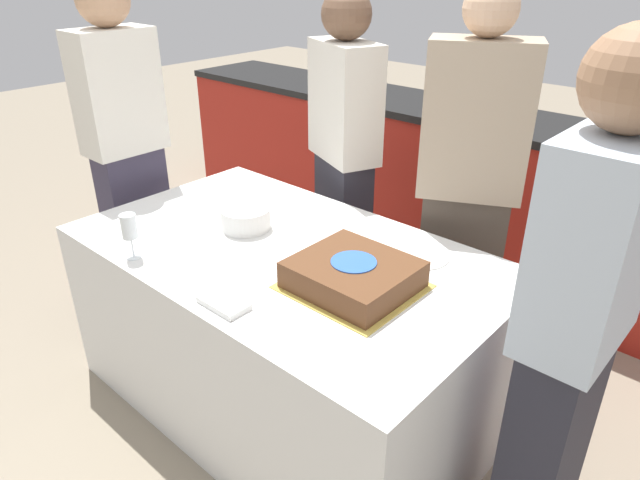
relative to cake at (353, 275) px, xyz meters
The scene contains 12 objects.
ground_plane 0.85m from the cake, behind, with size 14.00×14.00×0.00m, color gray.
back_counter 1.66m from the cake, 102.59° to the left, with size 4.40×0.58×0.92m.
dining_table 0.54m from the cake, behind, with size 1.63×0.96×0.72m.
cake is the anchor object (origin of this frame).
plate_stack 0.60m from the cake, behind, with size 0.19×0.19×0.09m.
wine_glass 0.81m from the cake, 152.74° to the right, with size 0.06×0.06×0.17m.
side_plate_near_cake 0.33m from the cake, 82.23° to the left, with size 0.22×0.22×0.00m.
utensil_pile 0.42m from the cake, 122.85° to the right, with size 0.16×0.09×0.02m.
person_cutting_cake 0.74m from the cake, 90.00° to the left, with size 0.45×0.36×1.63m.
person_seated_left 1.40m from the cake, behind, with size 0.22×0.35×1.64m.
person_seated_right 0.69m from the cake, ahead, with size 0.23×0.36×1.59m.
person_standing_back 0.99m from the cake, 131.74° to the left, with size 0.43×0.33×1.58m.
Camera 1 is at (1.34, -1.30, 1.71)m, focal length 32.00 mm.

